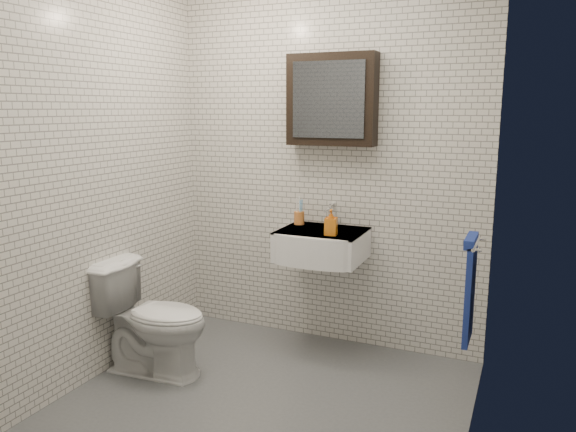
{
  "coord_description": "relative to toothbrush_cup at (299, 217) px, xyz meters",
  "views": [
    {
      "loc": [
        1.3,
        -2.65,
        1.65
      ],
      "look_at": [
        -0.06,
        0.45,
        0.99
      ],
      "focal_mm": 35.0,
      "sensor_mm": 36.0,
      "label": 1
    }
  ],
  "objects": [
    {
      "name": "soap_bottle",
      "position": [
        0.32,
        -0.23,
        0.03
      ],
      "size": [
        0.09,
        0.09,
        0.17
      ],
      "primitive_type": "imported",
      "rotation": [
        0.0,
        0.0,
        0.15
      ],
      "color": "orange",
      "rests_on": "washbasin"
    },
    {
      "name": "faucet",
      "position": [
        0.21,
        0.04,
        0.02
      ],
      "size": [
        0.06,
        0.2,
        0.15
      ],
      "color": "silver",
      "rests_on": "washbasin"
    },
    {
      "name": "towel_rail",
      "position": [
        1.21,
        -0.54,
        -0.17
      ],
      "size": [
        0.09,
        0.3,
        0.58
      ],
      "color": "silver",
      "rests_on": "room_shell"
    },
    {
      "name": "mirror_cabinet",
      "position": [
        0.21,
        0.03,
        0.8
      ],
      "size": [
        0.6,
        0.15,
        0.6
      ],
      "color": "black",
      "rests_on": "room_shell"
    },
    {
      "name": "ground",
      "position": [
        0.16,
        -0.89,
        -0.89
      ],
      "size": [
        2.2,
        2.0,
        0.01
      ],
      "primitive_type": "cube",
      "color": "#52565A",
      "rests_on": "ground"
    },
    {
      "name": "toothbrush_cup",
      "position": [
        0.0,
        0.0,
        0.0
      ],
      "size": [
        0.09,
        0.09,
        0.2
      ],
      "rotation": [
        0.0,
        0.0,
        0.24
      ],
      "color": "#CC7533",
      "rests_on": "washbasin"
    },
    {
      "name": "washbasin",
      "position": [
        0.21,
        -0.16,
        -0.14
      ],
      "size": [
        0.55,
        0.5,
        0.2
      ],
      "color": "white",
      "rests_on": "room_shell"
    },
    {
      "name": "toilet",
      "position": [
        -0.64,
        -0.84,
        -0.54
      ],
      "size": [
        0.73,
        0.45,
        0.72
      ],
      "primitive_type": "imported",
      "rotation": [
        0.0,
        0.0,
        1.64
      ],
      "color": "white",
      "rests_on": "ground"
    },
    {
      "name": "room_shell",
      "position": [
        0.16,
        -0.89,
        0.57
      ],
      "size": [
        2.22,
        2.02,
        2.51
      ],
      "color": "silver",
      "rests_on": "ground"
    }
  ]
}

